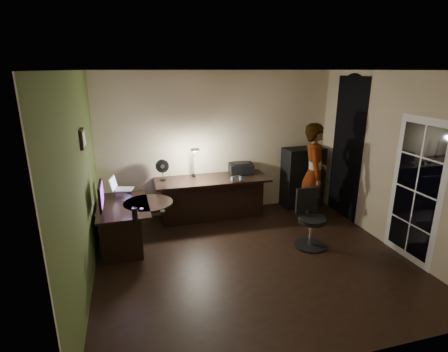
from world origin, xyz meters
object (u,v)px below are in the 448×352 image
object	(u,v)px
monitor	(100,204)
office_chair	(312,220)
person	(314,174)
desk_left	(125,226)
cabinet	(302,177)
desk_right	(212,199)

from	to	relation	value
monitor	office_chair	bearing A→B (deg)	-9.20
person	monitor	bearing A→B (deg)	120.79
desk_left	office_chair	world-z (taller)	office_chair
monitor	person	distance (m)	3.65
cabinet	person	distance (m)	0.82
desk_right	monitor	world-z (taller)	monitor
cabinet	monitor	bearing A→B (deg)	-166.32
cabinet	person	bearing A→B (deg)	-107.36
desk_left	office_chair	xyz separation A→B (m)	(2.84, -0.77, 0.10)
desk_right	office_chair	bearing A→B (deg)	-49.84
desk_left	cabinet	xyz separation A→B (m)	(3.52, 0.88, 0.25)
desk_left	monitor	xyz separation A→B (m)	(-0.30, -0.29, 0.52)
monitor	person	world-z (taller)	person
monitor	person	xyz separation A→B (m)	(3.63, 0.42, 0.04)
monitor	office_chair	distance (m)	3.20
desk_right	monitor	bearing A→B (deg)	-151.36
desk_left	monitor	bearing A→B (deg)	-137.53
desk_right	monitor	size ratio (longest dim) A/B	4.01
desk_left	person	size ratio (longest dim) A/B	0.68
desk_right	person	size ratio (longest dim) A/B	1.15
desk_left	office_chair	size ratio (longest dim) A/B	1.36
desk_left	office_chair	bearing A→B (deg)	-16.61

